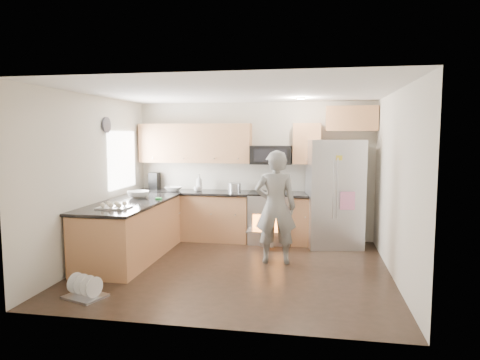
% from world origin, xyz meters
% --- Properties ---
extents(ground, '(4.50, 4.50, 0.00)m').
position_xyz_m(ground, '(0.00, 0.00, 0.00)').
color(ground, black).
rests_on(ground, ground).
extents(room_shell, '(4.54, 4.04, 2.62)m').
position_xyz_m(room_shell, '(-0.04, 0.02, 1.67)').
color(room_shell, beige).
rests_on(room_shell, ground).
extents(back_cabinet_run, '(4.45, 0.64, 2.50)m').
position_xyz_m(back_cabinet_run, '(-0.59, 1.75, 0.96)').
color(back_cabinet_run, '#B17747').
rests_on(back_cabinet_run, ground).
extents(peninsula, '(0.96, 2.36, 1.04)m').
position_xyz_m(peninsula, '(-1.75, 0.25, 0.47)').
color(peninsula, '#B17747').
rests_on(peninsula, ground).
extents(stove_range, '(0.76, 0.97, 1.79)m').
position_xyz_m(stove_range, '(0.35, 1.69, 0.68)').
color(stove_range, '#B7B7BC').
rests_on(stove_range, ground).
extents(refrigerator, '(1.04, 0.87, 1.90)m').
position_xyz_m(refrigerator, '(1.50, 1.61, 0.95)').
color(refrigerator, '#B7B7BC').
rests_on(refrigerator, ground).
extents(person, '(0.68, 0.49, 1.76)m').
position_xyz_m(person, '(0.56, 0.41, 0.88)').
color(person, gray).
rests_on(person, ground).
extents(dish_rack, '(0.56, 0.50, 0.29)m').
position_xyz_m(dish_rack, '(-1.60, -1.44, 0.08)').
color(dish_rack, '#B7B7BC').
rests_on(dish_rack, ground).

